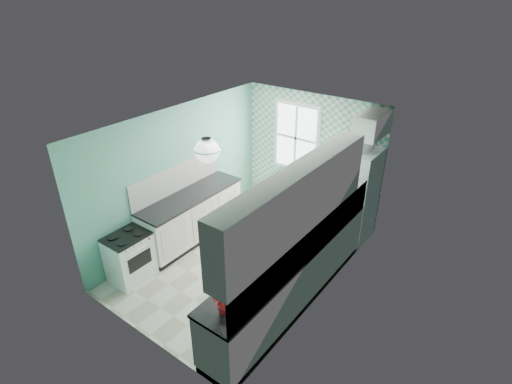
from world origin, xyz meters
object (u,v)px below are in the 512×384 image
Objects in this scene: microwave at (359,142)px; fridge at (352,194)px; sink at (326,221)px; fruit_bowl at (245,293)px; potted_plant at (225,302)px; ceiling_light at (207,151)px; stove at (130,256)px.

fridge is at bearing 53.11° from microwave.
sink reaches higher than fruit_bowl.
fridge reaches higher than potted_plant.
ceiling_light is 3.18m from fridge.
fruit_bowl is at bearing -0.86° from stove.
microwave reaches higher than fruit_bowl.
sink is at bearing 49.31° from ceiling_light.
ceiling_light is 1.17× the size of potted_plant.
microwave is at bearing 66.92° from ceiling_light.
potted_plant reaches higher than fruit_bowl.
fruit_bowl is 3.46m from microwave.
fruit_bowl is 0.51× the size of microwave.
fridge reaches higher than stove.
fruit_bowl is at bearing -87.06° from fridge.
microwave reaches higher than potted_plant.
fridge is (1.11, 2.60, -1.44)m from ceiling_light.
sink is at bearing -84.13° from fridge.
ceiling_light is 0.20× the size of fridge.
ceiling_light is 0.44× the size of stove.
ceiling_light is 2.04m from potted_plant.
potted_plant is (0.09, -3.70, 0.20)m from fridge.
sink is 1.55m from microwave.
fridge is 4.06m from stove.
sink reaches higher than potted_plant.
microwave is at bearing 91.76° from sink.
microwave is (2.31, 3.31, 1.48)m from stove.
potted_plant is at bearing -42.28° from ceiling_light.
stove is (-2.31, -3.31, -0.46)m from fridge.
sink reaches higher than stove.
fruit_bowl is at bearing 91.00° from microwave.
stove is 4.30m from microwave.
potted_plant is at bearing -90.00° from fruit_bowl.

